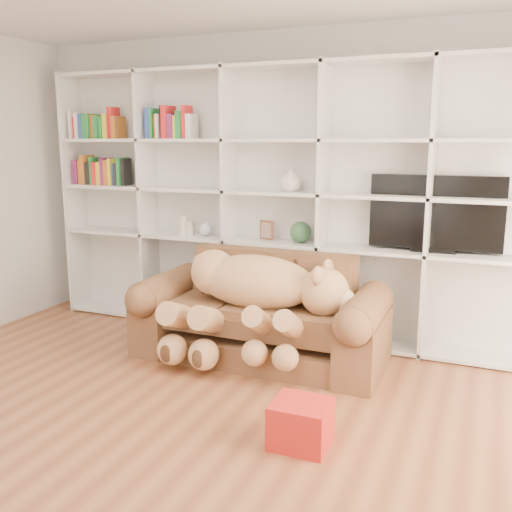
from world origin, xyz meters
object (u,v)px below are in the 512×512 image
at_px(tv, 436,214).
at_px(teddy_bear, 253,294).
at_px(gift_box, 301,423).
at_px(sofa, 261,320).

bearing_deg(tv, teddy_bear, -147.27).
distance_m(gift_box, tv, 2.17).
xyz_separation_m(sofa, teddy_bear, (-0.00, -0.17, 0.26)).
xyz_separation_m(gift_box, tv, (0.51, 1.83, 1.04)).
distance_m(sofa, gift_box, 1.42).
relative_size(teddy_bear, gift_box, 4.33).
height_order(gift_box, tv, tv).
distance_m(teddy_bear, tv, 1.61).
height_order(sofa, gift_box, sofa).
bearing_deg(teddy_bear, gift_box, -49.11).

